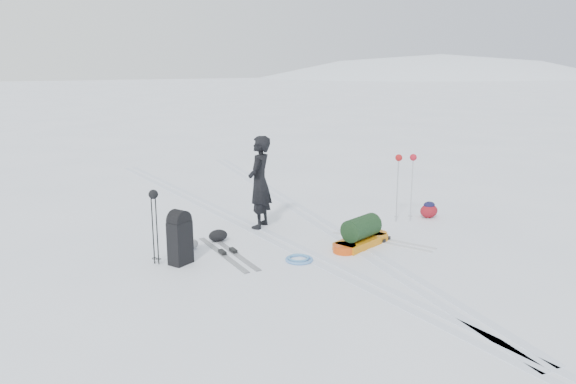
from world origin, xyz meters
name	(u,v)px	position (x,y,z in m)	size (l,w,h in m)	color
ground	(290,246)	(0.00, 0.00, 0.00)	(200.00, 200.00, 0.00)	white
ski_tracks	(296,229)	(0.61, 0.88, 0.00)	(3.38, 17.97, 0.01)	silver
skier	(260,182)	(0.06, 1.32, 0.90)	(0.66, 0.43, 1.80)	black
pulk_sled	(361,235)	(1.11, -0.57, 0.20)	(1.43, 0.83, 0.53)	#C6710B
expedition_rucksack	(181,238)	(-1.93, 0.15, 0.41)	(0.73, 0.91, 0.89)	black
ski_poles_black	(154,204)	(-2.31, 0.26, 1.00)	(0.15, 0.15, 1.23)	black
ski_poles_silver	(406,165)	(2.80, 0.28, 1.16)	(0.42, 0.24, 1.38)	#A9ABB0
touring_skis_grey	(228,253)	(-1.12, 0.16, 0.02)	(0.30, 1.99, 0.07)	#95979D
touring_skis_white	(382,240)	(1.61, -0.55, 0.02)	(1.11, 1.88, 0.07)	silver
rope_coil	(299,259)	(-0.23, -0.71, 0.03)	(0.56, 0.56, 0.06)	#548BCC
small_daypack	(429,210)	(3.45, 0.23, 0.17)	(0.47, 0.41, 0.34)	maroon
thermos_pair	(175,256)	(-2.03, 0.16, 0.12)	(0.24, 0.20, 0.27)	slate
stuff_sack	(218,236)	(-1.00, 0.88, 0.11)	(0.37, 0.30, 0.22)	black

